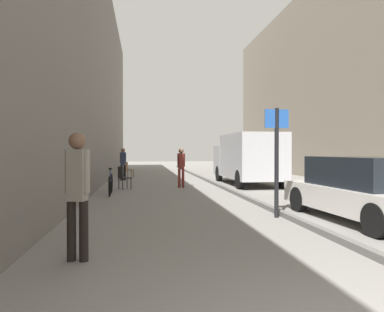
{
  "coord_description": "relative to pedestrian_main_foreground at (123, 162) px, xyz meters",
  "views": [
    {
      "loc": [
        -1.8,
        -1.74,
        1.58
      ],
      "look_at": [
        0.03,
        11.03,
        1.4
      ],
      "focal_mm": 32.59,
      "sensor_mm": 36.0,
      "label": 1
    }
  ],
  "objects": [
    {
      "name": "pedestrian_main_foreground",
      "position": [
        0.0,
        0.0,
        0.0
      ],
      "size": [
        0.34,
        0.25,
        1.75
      ],
      "rotation": [
        0.0,
        0.0,
        -0.29
      ],
      "color": "black",
      "rests_on": "ground_plane"
    },
    {
      "name": "building_facade_left",
      "position": [
        -2.73,
        -5.39,
        4.4
      ],
      "size": [
        3.92,
        40.0,
        10.82
      ],
      "primitive_type": "cube",
      "color": "slate",
      "rests_on": "ground_plane"
    },
    {
      "name": "bicycle_leaning",
      "position": [
        -0.11,
        -6.22,
        -0.63
      ],
      "size": [
        0.11,
        1.77,
        0.98
      ],
      "rotation": [
        0.0,
        0.0,
        0.03
      ],
      "color": "black",
      "rests_on": "ground_plane"
    },
    {
      "name": "ground_plane",
      "position": [
        2.82,
        -5.39,
        -1.01
      ],
      "size": [
        80.0,
        80.0,
        0.0
      ],
      "primitive_type": "plane",
      "color": "gray"
    },
    {
      "name": "kerb_strip",
      "position": [
        4.4,
        -5.39,
        -0.95
      ],
      "size": [
        0.16,
        40.0,
        0.12
      ],
      "primitive_type": "cube",
      "color": "#615F5B",
      "rests_on": "ground_plane"
    },
    {
      "name": "pedestrian_mid_block",
      "position": [
        2.7,
        -4.13,
        -0.02
      ],
      "size": [
        0.34,
        0.22,
        1.71
      ],
      "rotation": [
        0.0,
        0.0,
        0.13
      ],
      "color": "maroon",
      "rests_on": "ground_plane"
    },
    {
      "name": "cafe_chair_by_doorway",
      "position": [
        0.23,
        -4.46,
        -0.46
      ],
      "size": [
        0.59,
        0.59,
        0.94
      ],
      "rotation": [
        0.0,
        0.0,
        5.2
      ],
      "color": "black",
      "rests_on": "ground_plane"
    },
    {
      "name": "pedestrian_far_crossing",
      "position": [
        0.1,
        -13.97,
        0.06
      ],
      "size": [
        0.36,
        0.26,
        1.85
      ],
      "rotation": [
        0.0,
        0.0,
        2.89
      ],
      "color": "black",
      "rests_on": "ground_plane"
    },
    {
      "name": "street_sign_post",
      "position": [
        4.18,
        -11.24,
        0.54
      ],
      "size": [
        0.6,
        0.1,
        2.6
      ],
      "rotation": [
        0.0,
        0.0,
        3.21
      ],
      "color": "black",
      "rests_on": "ground_plane"
    },
    {
      "name": "parked_car",
      "position": [
        5.99,
        -11.89,
        -0.3
      ],
      "size": [
        2.02,
        4.29,
        1.45
      ],
      "rotation": [
        0.0,
        0.0,
        0.05
      ],
      "color": "silver",
      "rests_on": "ground_plane"
    },
    {
      "name": "cafe_chair_near_window",
      "position": [
        0.19,
        1.95,
        -0.46
      ],
      "size": [
        0.55,
        0.55,
        0.94
      ],
      "rotation": [
        0.0,
        0.0,
        4.42
      ],
      "color": "brown",
      "rests_on": "ground_plane"
    },
    {
      "name": "delivery_van",
      "position": [
        5.97,
        -3.16,
        0.26
      ],
      "size": [
        2.1,
        5.56,
        2.36
      ],
      "rotation": [
        0.0,
        0.0,
        0.0
      ],
      "color": "#B7B7BC",
      "rests_on": "ground_plane"
    }
  ]
}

